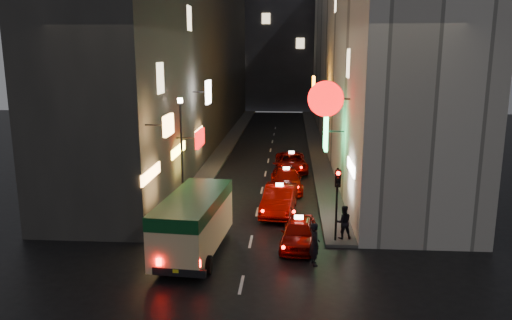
% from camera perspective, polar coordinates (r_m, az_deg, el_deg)
% --- Properties ---
extents(building_left, '(7.53, 52.07, 18.00)m').
position_cam_1_polar(building_left, '(48.77, -7.76, 12.37)').
color(building_left, '#363331').
rests_on(building_left, ground).
extents(building_right, '(8.29, 52.00, 18.00)m').
position_cam_1_polar(building_right, '(48.16, 11.67, 12.24)').
color(building_right, beige).
rests_on(building_right, ground).
extents(building_far, '(30.00, 10.00, 22.00)m').
position_cam_1_polar(building_far, '(79.82, 2.81, 13.84)').
color(building_far, '#37373C').
rests_on(building_far, ground).
extents(sidewalk_left, '(1.50, 52.00, 0.15)m').
position_cam_1_polar(sidewalk_left, '(48.95, -3.16, 1.96)').
color(sidewalk_left, '#44423F').
rests_on(sidewalk_left, ground).
extents(sidewalk_right, '(1.50, 52.00, 0.15)m').
position_cam_1_polar(sidewalk_right, '(48.63, 6.84, 1.82)').
color(sidewalk_right, '#44423F').
rests_on(sidewalk_right, ground).
extents(minibus, '(2.71, 6.41, 2.69)m').
position_cam_1_polar(minibus, '(22.24, -7.13, -6.57)').
color(minibus, beige).
rests_on(minibus, ground).
extents(taxi_near, '(2.43, 4.95, 1.69)m').
position_cam_1_polar(taxi_near, '(23.37, 4.90, -8.01)').
color(taxi_near, '#840400').
rests_on(taxi_near, ground).
extents(taxi_second, '(2.91, 5.86, 1.96)m').
position_cam_1_polar(taxi_second, '(27.89, 2.69, -4.29)').
color(taxi_second, '#840400').
rests_on(taxi_second, ground).
extents(taxi_third, '(2.44, 5.16, 1.76)m').
position_cam_1_polar(taxi_third, '(32.53, 3.48, -2.05)').
color(taxi_third, '#840400').
rests_on(taxi_third, ground).
extents(taxi_far, '(2.43, 5.11, 1.75)m').
position_cam_1_polar(taxi_far, '(37.66, 4.07, -0.09)').
color(taxi_far, '#840400').
rests_on(taxi_far, ground).
extents(pedestrian_crossing, '(0.59, 0.78, 2.11)m').
position_cam_1_polar(pedestrian_crossing, '(21.37, 6.73, -9.20)').
color(pedestrian_crossing, black).
rests_on(pedestrian_crossing, ground).
extents(pedestrian_sidewalk, '(0.74, 0.53, 1.83)m').
position_cam_1_polar(pedestrian_sidewalk, '(24.08, 9.97, -6.76)').
color(pedestrian_sidewalk, black).
rests_on(pedestrian_sidewalk, sidewalk_right).
extents(traffic_light, '(0.26, 0.43, 3.50)m').
position_cam_1_polar(traffic_light, '(23.19, 9.29, -3.29)').
color(traffic_light, black).
rests_on(traffic_light, sidewalk_right).
extents(lamp_post, '(0.28, 0.28, 6.22)m').
position_cam_1_polar(lamp_post, '(27.92, -8.50, 1.58)').
color(lamp_post, black).
rests_on(lamp_post, sidewalk_left).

